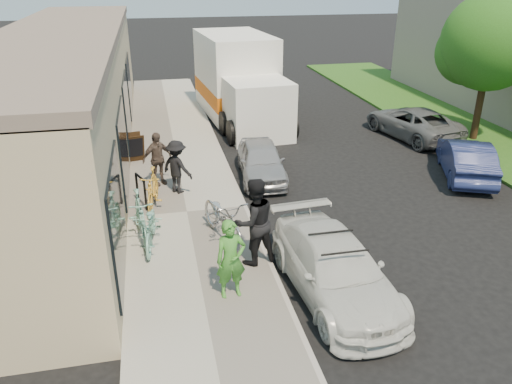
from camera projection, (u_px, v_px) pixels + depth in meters
ground at (292, 270)px, 10.74m from camera, size 120.00×120.00×0.00m
sidewalk at (187, 214)px, 13.00m from camera, size 3.00×34.00×0.15m
curb at (245, 209)px, 13.30m from camera, size 0.12×34.00×0.13m
storefront at (69, 98)px, 15.99m from camera, size 3.60×20.00×4.22m
bike_rack at (141, 188)px, 13.04m from camera, size 0.27×0.58×0.87m
sandwich_board at (135, 147)px, 16.22m from camera, size 0.66×0.66×0.89m
sedan_white at (335, 268)px, 9.75m from camera, size 1.94×4.13×1.21m
sedan_silver at (261, 161)px, 15.22m from camera, size 1.64×3.41×1.12m
moving_truck at (239, 83)px, 20.91m from camera, size 3.16×7.16×3.43m
far_car_blue at (466, 159)px, 15.31m from camera, size 2.49×3.74×1.16m
far_car_gray at (413, 122)px, 18.93m from camera, size 2.67×4.43×1.15m
median_tree at (489, 46)px, 17.34m from camera, size 3.40×3.40×5.20m
tandem_bike at (223, 218)px, 11.44m from camera, size 1.25×2.19×1.09m
woman_rider at (231, 259)px, 9.36m from camera, size 0.62×0.44×1.59m
man_standing at (254, 222)px, 10.39m from camera, size 1.11×0.97×1.92m
cruiser_bike_a at (140, 217)px, 11.43m from camera, size 0.76×1.92×1.13m
cruiser_bike_b at (151, 227)px, 11.22m from camera, size 0.79×1.81×0.93m
cruiser_bike_c at (153, 190)px, 12.97m from camera, size 0.75×1.77×1.03m
bystander_a at (177, 167)px, 13.80m from camera, size 1.09×1.09×1.51m
bystander_b at (157, 159)px, 14.30m from camera, size 0.99×0.77×1.57m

